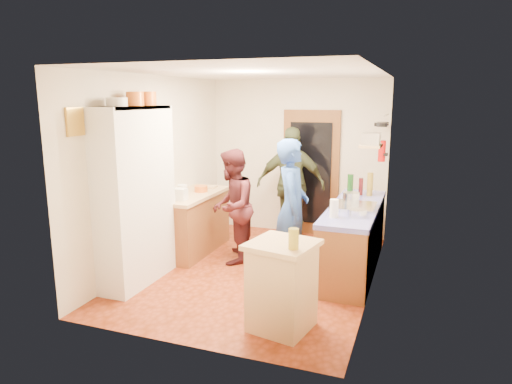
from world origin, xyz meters
The scene contains 44 objects.
floor centered at (0.00, 0.00, -0.01)m, with size 3.00×4.00×0.02m, color #923A21.
ceiling centered at (0.00, 0.00, 2.61)m, with size 3.00×4.00×0.02m, color silver.
wall_back centered at (0.00, 2.01, 1.30)m, with size 3.00×0.02×2.60m, color beige.
wall_front centered at (0.00, -2.01, 1.30)m, with size 3.00×0.02×2.60m, color beige.
wall_left centered at (-1.51, 0.00, 1.30)m, with size 0.02×4.00×2.60m, color beige.
wall_right centered at (1.51, 0.00, 1.30)m, with size 0.02×4.00×2.60m, color beige.
door_frame centered at (0.25, 1.97, 1.05)m, with size 0.95×0.06×2.10m, color brown.
door_glass centered at (0.25, 1.94, 1.05)m, with size 0.70×0.02×1.70m, color black.
hutch_body centered at (-1.30, -0.80, 1.10)m, with size 0.40×1.20×2.20m, color white.
hutch_top_shelf centered at (-1.30, -0.80, 2.18)m, with size 0.40×1.14×0.04m, color white.
plate_stack centered at (-1.30, -1.06, 2.25)m, with size 0.24×0.24×0.10m, color white.
orange_pot_a centered at (-1.30, -0.71, 2.28)m, with size 0.21×0.21×0.17m, color orange.
orange_pot_b centered at (-1.30, -0.42, 2.29)m, with size 0.19×0.19×0.17m, color orange.
left_counter_base centered at (-1.20, 0.45, 0.42)m, with size 0.60×1.40×0.85m, color brown.
left_counter_top centered at (-1.20, 0.45, 0.88)m, with size 0.64×1.44×0.05m, color tan.
toaster centered at (-1.15, -0.01, 0.98)m, with size 0.22×0.15×0.16m, color white.
kettle centered at (-1.25, 0.27, 0.98)m, with size 0.14×0.14×0.16m, color white.
orange_bowl centered at (-1.12, 0.61, 0.94)m, with size 0.20×0.20×0.09m, color orange.
chopping_board centered at (-1.18, 0.94, 0.91)m, with size 0.30×0.22×0.03m, color tan.
right_counter_base centered at (1.20, 0.50, 0.42)m, with size 0.60×2.20×0.84m, color brown.
right_counter_top centered at (1.20, 0.50, 0.87)m, with size 0.62×2.22×0.06m, color #0805BE.
hob centered at (1.20, 0.37, 0.92)m, with size 0.55×0.58×0.04m, color silver.
pot_on_hob centered at (1.15, 0.47, 1.01)m, with size 0.21×0.21×0.14m, color silver.
bottle_a centered at (1.05, 1.04, 1.06)m, with size 0.08×0.08×0.32m, color #143F14.
bottle_b centered at (1.18, 1.20, 1.02)m, with size 0.06×0.06×0.25m, color #591419.
bottle_c centered at (1.31, 1.19, 1.07)m, with size 0.08×0.08×0.34m, color olive.
paper_towel centered at (1.05, -0.20, 1.01)m, with size 0.10×0.10×0.22m, color white.
mixing_bowl centered at (1.30, -0.07, 0.95)m, with size 0.23×0.23×0.09m, color silver.
island_base centered at (0.76, -1.36, 0.43)m, with size 0.55×0.55×0.86m, color tan.
island_top centered at (0.76, -1.36, 0.89)m, with size 0.62×0.62×0.05m, color tan.
cutting_board centered at (0.72, -1.30, 0.90)m, with size 0.35×0.28×0.02m, color white.
oil_jar centered at (0.91, -1.51, 1.01)m, with size 0.10×0.10×0.20m, color #AD9E2D.
pan_rail centered at (1.46, 1.52, 2.05)m, with size 0.02×0.02×0.65m, color silver.
pan_hang_a centered at (1.40, 1.35, 1.92)m, with size 0.18×0.18×0.05m, color black.
pan_hang_b centered at (1.40, 1.55, 1.90)m, with size 0.16×0.16×0.05m, color black.
pan_hang_c centered at (1.40, 1.75, 1.91)m, with size 0.17×0.17×0.05m, color black.
wall_shelf centered at (1.37, 0.45, 1.70)m, with size 0.26×0.42×0.03m, color tan.
radio centered at (1.37, 0.45, 1.79)m, with size 0.22×0.30×0.15m, color silver.
ext_bracket centered at (1.47, 1.70, 1.45)m, with size 0.06×0.10×0.04m, color black.
fire_extinguisher centered at (1.41, 1.70, 1.50)m, with size 0.11×0.11×0.32m, color red.
picture_frame centered at (-1.48, -1.55, 2.05)m, with size 0.03×0.25×0.30m, color gold.
person_hob centered at (0.49, 0.10, 0.90)m, with size 0.65×0.43×1.79m, color #284B9E.
person_left centered at (-0.44, 0.30, 0.80)m, with size 0.78×0.61×1.61m, color #45191D.
person_back centered at (0.06, 1.46, 0.93)m, with size 1.09×0.45×1.85m, color #363F26.
Camera 1 is at (1.98, -5.45, 2.30)m, focal length 32.00 mm.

